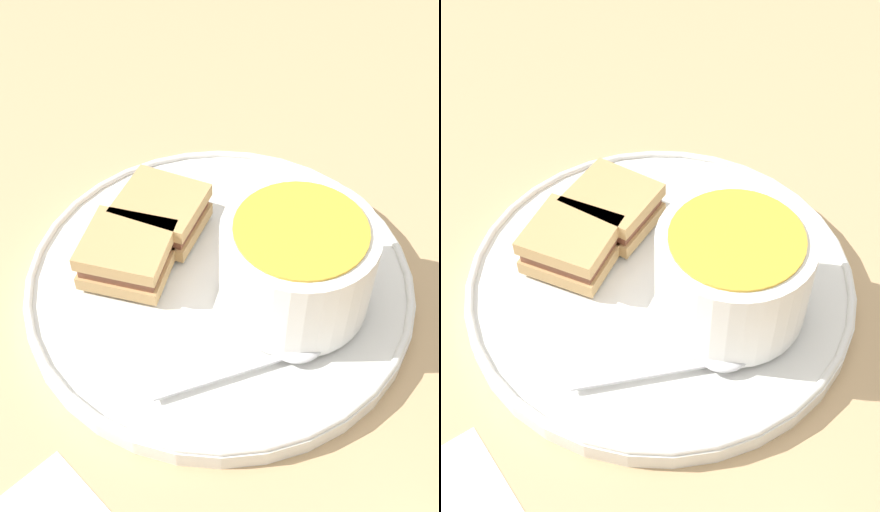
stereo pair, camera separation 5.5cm
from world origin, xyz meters
The scene contains 6 objects.
ground_plane centered at (0.00, 0.00, 0.00)m, with size 2.40×2.40×0.00m, color tan.
plate centered at (0.00, 0.00, 0.01)m, with size 0.31×0.31×0.02m.
soup_bowl centered at (-0.06, 0.00, 0.06)m, with size 0.11×0.11×0.08m.
spoon centered at (-0.07, 0.05, 0.02)m, with size 0.11×0.10×0.01m.
sandwich_half_near centered at (0.06, -0.03, 0.04)m, with size 0.07×0.06×0.03m.
sandwich_half_far centered at (0.07, 0.02, 0.04)m, with size 0.07×0.07×0.03m.
Camera 1 is at (-0.14, 0.34, 0.45)m, focal length 50.00 mm.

